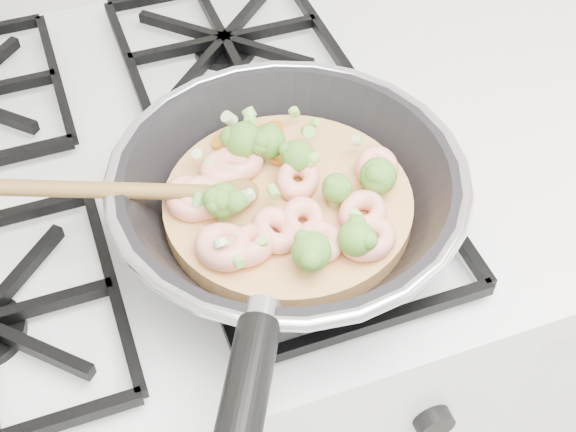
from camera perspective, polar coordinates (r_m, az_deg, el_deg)
name	(u,v)px	position (r m, az deg, el deg)	size (l,w,h in m)	color
stove	(173,393)	(1.15, -8.25, -12.43)	(0.60, 0.60, 0.92)	white
skillet	(285,199)	(0.68, -0.19, 1.21)	(0.44, 0.45, 0.09)	black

